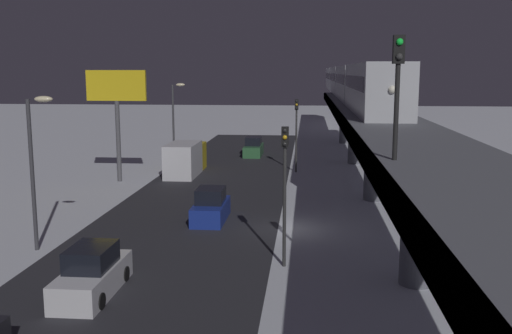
# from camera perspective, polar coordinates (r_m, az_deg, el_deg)

# --- Properties ---
(ground_plane) EXTENTS (240.00, 240.00, 0.00)m
(ground_plane) POSITION_cam_1_polar(r_m,az_deg,el_deg) (32.97, 2.39, -6.10)
(ground_plane) COLOR silver
(avenue_asphalt) EXTENTS (11.00, 96.89, 0.01)m
(avenue_asphalt) POSITION_cam_1_polar(r_m,az_deg,el_deg) (33.69, -7.24, -5.82)
(avenue_asphalt) COLOR #28282D
(avenue_asphalt) RESTS_ON ground_plane
(elevated_railway) EXTENTS (5.00, 96.89, 5.94)m
(elevated_railway) POSITION_cam_1_polar(r_m,az_deg,el_deg) (32.26, 13.14, 2.67)
(elevated_railway) COLOR slate
(elevated_railway) RESTS_ON ground_plane
(subway_train) EXTENTS (2.94, 74.07, 3.40)m
(subway_train) POSITION_cam_1_polar(r_m,az_deg,el_deg) (69.71, 9.01, 8.40)
(subway_train) COLOR #B7BABF
(subway_train) RESTS_ON elevated_railway
(rail_signal) EXTENTS (0.36, 0.41, 4.00)m
(rail_signal) POSITION_cam_1_polar(r_m,az_deg,el_deg) (19.22, 13.79, 8.73)
(rail_signal) COLOR black
(rail_signal) RESTS_ON elevated_railway
(sedan_white) EXTENTS (1.91, 4.80, 1.97)m
(sedan_white) POSITION_cam_1_polar(r_m,az_deg,el_deg) (24.38, -15.83, -10.18)
(sedan_white) COLOR silver
(sedan_white) RESTS_ON ground_plane
(sedan_blue) EXTENTS (1.80, 4.26, 1.97)m
(sedan_blue) POSITION_cam_1_polar(r_m,az_deg,el_deg) (34.65, -4.48, -3.99)
(sedan_blue) COLOR navy
(sedan_blue) RESTS_ON ground_plane
(sedan_green) EXTENTS (1.80, 4.79, 1.97)m
(sedan_green) POSITION_cam_1_polar(r_m,az_deg,el_deg) (61.21, -0.25, 1.89)
(sedan_green) COLOR #2D6038
(sedan_green) RESTS_ON ground_plane
(box_truck) EXTENTS (2.40, 7.40, 2.80)m
(box_truck) POSITION_cam_1_polar(r_m,az_deg,el_deg) (50.38, -6.95, 0.82)
(box_truck) COLOR gold
(box_truck) RESTS_ON ground_plane
(traffic_light_near) EXTENTS (0.32, 0.44, 6.40)m
(traffic_light_near) POSITION_cam_1_polar(r_m,az_deg,el_deg) (25.81, 2.85, -0.90)
(traffic_light_near) COLOR #2D2D2D
(traffic_light_near) RESTS_ON ground_plane
(traffic_light_mid) EXTENTS (0.32, 0.44, 6.40)m
(traffic_light_mid) POSITION_cam_1_polar(r_m,az_deg,el_deg) (50.79, 4.00, 4.18)
(traffic_light_mid) COLOR #2D2D2D
(traffic_light_mid) RESTS_ON ground_plane
(commercial_billboard) EXTENTS (4.80, 0.36, 8.90)m
(commercial_billboard) POSITION_cam_1_polar(r_m,az_deg,el_deg) (47.45, -13.57, 6.76)
(commercial_billboard) COLOR #4C4C51
(commercial_billboard) RESTS_ON ground_plane
(street_lamp_near) EXTENTS (1.35, 0.44, 7.65)m
(street_lamp_near) POSITION_cam_1_polar(r_m,az_deg,el_deg) (30.07, -20.90, 1.15)
(street_lamp_near) COLOR #38383D
(street_lamp_near) RESTS_ON ground_plane
(street_lamp_far) EXTENTS (1.35, 0.44, 7.65)m
(street_lamp_far) POSITION_cam_1_polar(r_m,az_deg,el_deg) (58.38, -7.95, 5.40)
(street_lamp_far) COLOR #38383D
(street_lamp_far) RESTS_ON ground_plane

